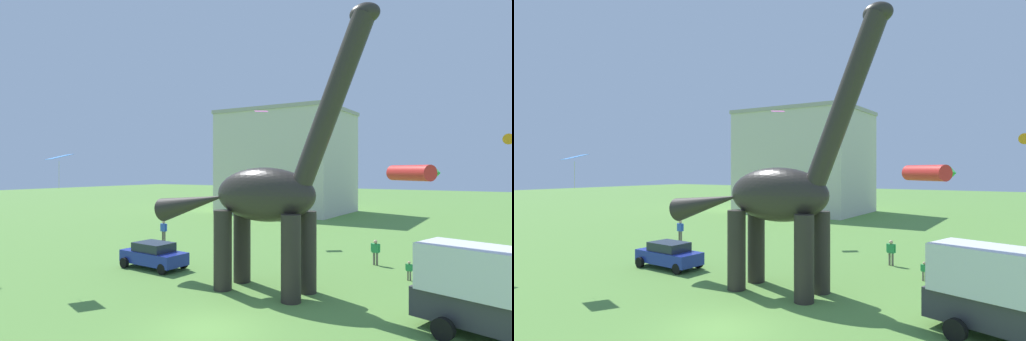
# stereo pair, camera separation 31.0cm
# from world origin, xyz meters

# --- Properties ---
(ground_plane) EXTENTS (240.00, 240.00, 0.00)m
(ground_plane) POSITION_xyz_m (0.00, 0.00, 0.00)
(ground_plane) COLOR #5B8E3D
(dinosaur_sculpture) EXTENTS (12.45, 2.64, 13.01)m
(dinosaur_sculpture) POSITION_xyz_m (-0.73, 5.29, 4.70)
(dinosaur_sculpture) COLOR #2D2823
(dinosaur_sculpture) RESTS_ON ground_plane
(parked_sedan_left) EXTENTS (4.31, 2.05, 1.55)m
(parked_sedan_left) POSITION_xyz_m (-8.75, 5.93, 0.81)
(parked_sedan_left) COLOR navy
(parked_sedan_left) RESTS_ON ground_plane
(parked_box_truck) EXTENTS (5.97, 3.64, 3.20)m
(parked_box_truck) POSITION_xyz_m (9.16, 4.42, 1.65)
(parked_box_truck) COLOR #38383D
(parked_box_truck) RESTS_ON ground_plane
(person_vendor_side) EXTENTS (0.39, 0.17, 1.03)m
(person_vendor_side) POSITION_xyz_m (4.95, 11.00, 0.62)
(person_vendor_side) COLOR #6B6056
(person_vendor_side) RESTS_ON ground_plane
(person_far_spectator) EXTENTS (0.66, 0.29, 1.78)m
(person_far_spectator) POSITION_xyz_m (-14.76, 13.02, 1.08)
(person_far_spectator) COLOR #6B6056
(person_far_spectator) RESTS_ON ground_plane
(person_near_flyer) EXTENTS (0.64, 0.28, 1.70)m
(person_near_flyer) POSITION_xyz_m (9.17, 12.96, 1.03)
(person_near_flyer) COLOR black
(person_near_flyer) RESTS_ON ground_plane
(person_watching_child) EXTENTS (0.59, 0.26, 1.56)m
(person_watching_child) POSITION_xyz_m (2.41, 13.71, 0.95)
(person_watching_child) COLOR #6B6056
(person_watching_child) RESTS_ON ground_plane
(kite_drifting) EXTENTS (3.21, 3.30, 0.93)m
(kite_drifting) POSITION_xyz_m (5.03, 12.41, 5.74)
(kite_drifting) COLOR red
(kite_mid_center) EXTENTS (1.77, 1.52, 1.87)m
(kite_mid_center) POSITION_xyz_m (-10.84, 1.14, 6.59)
(kite_mid_center) COLOR #287AE5
(kite_near_low) EXTENTS (1.46, 1.41, 0.24)m
(kite_near_low) POSITION_xyz_m (-9.38, 19.67, 11.15)
(kite_near_low) COLOR pink
(background_building_block) EXTENTS (16.65, 13.38, 14.21)m
(background_building_block) POSITION_xyz_m (-17.51, 40.54, 7.11)
(background_building_block) COLOR beige
(background_building_block) RESTS_ON ground_plane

